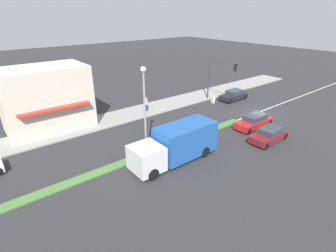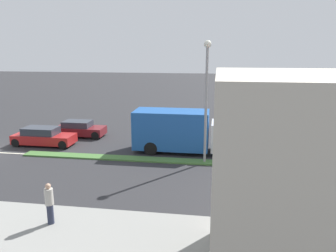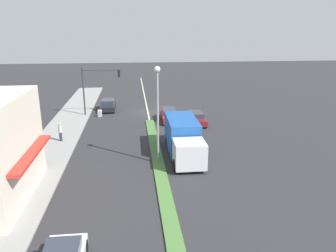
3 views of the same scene
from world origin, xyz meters
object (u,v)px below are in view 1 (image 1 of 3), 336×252
object	(u,v)px
hatchback_red	(254,121)
sedan_maroon	(269,135)
warning_aframe_sign	(213,100)
sedan_dark	(234,95)
traffic_signal_main	(217,72)
delivery_truck	(177,144)
street_lamp	(144,101)
pedestrian	(146,104)

from	to	relation	value
hatchback_red	sedan_maroon	bearing A→B (deg)	149.94
warning_aframe_sign	hatchback_red	xyz separation A→B (m)	(-7.94, 2.41, 0.22)
sedan_dark	sedan_maroon	xyz separation A→B (m)	(-10.00, 7.39, -0.02)
traffic_signal_main	delivery_truck	bearing A→B (deg)	121.04
traffic_signal_main	hatchback_red	xyz separation A→B (m)	(-8.32, 3.33, -3.25)
warning_aframe_sign	street_lamp	bearing A→B (deg)	111.69
warning_aframe_sign	pedestrian	bearing A→B (deg)	72.29
traffic_signal_main	delivery_truck	world-z (taller)	traffic_signal_main
pedestrian	sedan_dark	size ratio (longest dim) A/B	0.42
street_lamp	delivery_truck	distance (m)	4.25
traffic_signal_main	street_lamp	distance (m)	16.54
warning_aframe_sign	sedan_dark	distance (m)	3.44
street_lamp	warning_aframe_sign	world-z (taller)	street_lamp
sedan_maroon	hatchback_red	world-z (taller)	hatchback_red
pedestrian	delivery_truck	distance (m)	11.53
delivery_truck	sedan_dark	world-z (taller)	delivery_truck
pedestrian	sedan_maroon	size ratio (longest dim) A/B	0.43
sedan_dark	pedestrian	bearing A→B (deg)	73.74
sedan_maroon	hatchback_red	bearing A→B (deg)	-30.06
sedan_dark	street_lamp	bearing A→B (deg)	105.71
traffic_signal_main	hatchback_red	size ratio (longest dim) A/B	1.25
traffic_signal_main	delivery_truck	xyz separation A→B (m)	(-8.32, 13.83, -2.43)
delivery_truck	sedan_dark	bearing A→B (deg)	-66.13
street_lamp	hatchback_red	size ratio (longest dim) A/B	1.65
street_lamp	pedestrian	bearing A→B (deg)	-34.29
warning_aframe_sign	sedan_maroon	distance (m)	11.47
delivery_truck	sedan_dark	xyz separation A→B (m)	(7.20, -16.27, -0.83)
warning_aframe_sign	delivery_truck	world-z (taller)	delivery_truck
delivery_truck	hatchback_red	world-z (taller)	delivery_truck
sedan_maroon	traffic_signal_main	bearing A→B (deg)	-23.99
traffic_signal_main	sedan_maroon	xyz separation A→B (m)	(-11.12, 4.95, -3.28)
sedan_dark	delivery_truck	bearing A→B (deg)	113.87
pedestrian	warning_aframe_sign	bearing A→B (deg)	-107.71
street_lamp	warning_aframe_sign	size ratio (longest dim) A/B	8.80
pedestrian	warning_aframe_sign	distance (m)	9.08
pedestrian	sedan_maroon	xyz separation A→B (m)	(-13.49, -4.60, -0.40)
pedestrian	sedan_dark	world-z (taller)	pedestrian
street_lamp	pedestrian	size ratio (longest dim) A/B	4.30
delivery_truck	sedan_maroon	world-z (taller)	delivery_truck
sedan_maroon	hatchback_red	xyz separation A→B (m)	(2.80, -1.62, 0.02)
sedan_dark	hatchback_red	distance (m)	9.22
delivery_truck	hatchback_red	distance (m)	10.53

